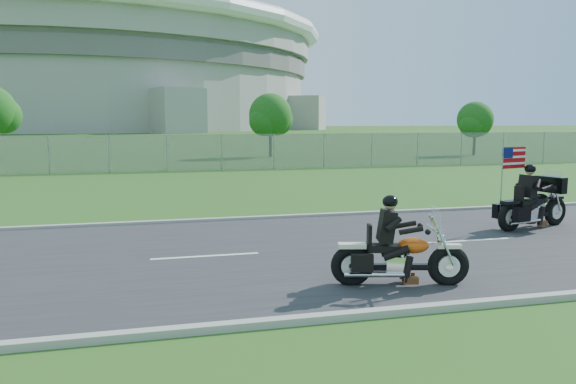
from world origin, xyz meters
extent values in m
plane|color=#1E4816|center=(0.00, 0.00, 0.00)|extent=(420.00, 420.00, 0.00)
cube|color=#28282B|center=(0.00, 0.00, 0.02)|extent=(120.00, 8.00, 0.04)
cube|color=#9E9B93|center=(0.00, 4.05, 0.05)|extent=(120.00, 0.18, 0.12)
cube|color=#9E9B93|center=(0.00, -4.05, 0.05)|extent=(120.00, 0.18, 0.12)
cube|color=gray|center=(-5.00, 20.00, 1.00)|extent=(60.00, 0.03, 2.00)
cylinder|color=#A3A099|center=(-20.00, 170.00, 10.00)|extent=(130.00, 130.00, 20.00)
cylinder|color=#605E5B|center=(-20.00, 170.00, 17.00)|extent=(132.00, 132.00, 4.00)
cylinder|color=#A3A099|center=(-20.00, 170.00, 23.00)|extent=(134.00, 134.00, 6.00)
torus|color=white|center=(-20.00, 170.00, 27.00)|extent=(140.40, 140.40, 4.40)
cylinder|color=#382316|center=(6.00, 30.00, 1.26)|extent=(0.22, 0.22, 2.52)
sphere|color=#155016|center=(6.00, 30.00, 3.15)|extent=(3.20, 3.20, 3.20)
sphere|color=#155016|center=(6.64, 30.48, 2.79)|extent=(2.40, 2.40, 2.40)
sphere|color=#155016|center=(5.44, 29.60, 2.70)|extent=(2.24, 2.24, 2.24)
sphere|color=#155016|center=(-13.28, 34.54, 3.10)|extent=(2.70, 2.70, 2.70)
cylinder|color=#382316|center=(22.00, 28.00, 1.12)|extent=(0.22, 0.22, 2.24)
sphere|color=#155016|center=(22.00, 28.00, 2.80)|extent=(2.80, 2.80, 2.80)
sphere|color=#155016|center=(22.56, 28.42, 2.48)|extent=(2.10, 2.10, 2.10)
sphere|color=#155016|center=(21.51, 27.65, 2.40)|extent=(1.96, 1.96, 1.96)
torus|color=black|center=(1.79, -2.99, 0.37)|extent=(0.73, 0.34, 0.71)
torus|color=black|center=(0.21, -2.58, 0.37)|extent=(0.73, 0.34, 0.71)
ellipsoid|color=#DC5010|center=(1.21, -2.84, 0.71)|extent=(0.60, 0.43, 0.27)
cube|color=black|center=(0.72, -2.71, 0.68)|extent=(0.58, 0.41, 0.12)
cube|color=black|center=(0.77, -2.73, 1.05)|extent=(0.32, 0.43, 0.53)
sphere|color=black|center=(0.81, -2.74, 1.47)|extent=(0.32, 0.32, 0.26)
cube|color=silver|center=(1.58, -2.93, 1.18)|extent=(0.15, 0.44, 0.39)
torus|color=black|center=(7.39, 1.22, 0.39)|extent=(0.79, 0.38, 0.77)
torus|color=black|center=(5.68, 0.78, 0.39)|extent=(0.79, 0.38, 0.77)
ellipsoid|color=black|center=(6.76, 1.06, 0.77)|extent=(0.65, 0.47, 0.29)
cube|color=black|center=(6.24, 0.92, 0.73)|extent=(0.63, 0.45, 0.12)
cube|color=black|center=(6.29, 0.93, 1.13)|extent=(0.35, 0.47, 0.57)
sphere|color=black|center=(6.34, 0.95, 1.58)|extent=(0.34, 0.34, 0.28)
cube|color=black|center=(7.14, 1.16, 1.13)|extent=(0.43, 0.86, 0.42)
cube|color=#B70C11|center=(5.93, 1.06, 1.86)|extent=(0.81, 0.23, 0.54)
camera|label=1|loc=(-3.12, -11.28, 2.83)|focal=35.00mm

